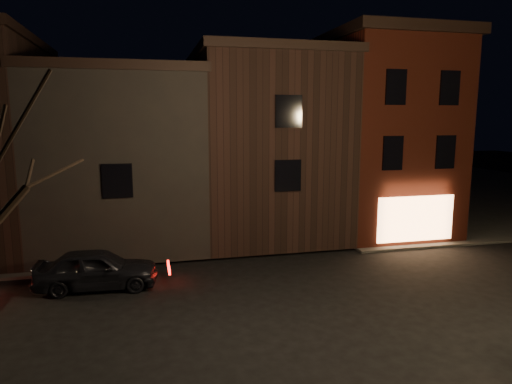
% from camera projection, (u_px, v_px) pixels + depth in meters
% --- Properties ---
extents(ground, '(120.00, 120.00, 0.00)m').
position_uv_depth(ground, '(293.00, 307.00, 15.21)').
color(ground, black).
rests_on(ground, ground).
extents(sidewalk_far_right, '(30.00, 30.00, 0.12)m').
position_uv_depth(sidewalk_far_right, '(443.00, 191.00, 39.00)').
color(sidewalk_far_right, '#2D2B28').
rests_on(sidewalk_far_right, ground).
extents(corner_building, '(6.50, 8.50, 10.50)m').
position_uv_depth(corner_building, '(378.00, 133.00, 25.27)').
color(corner_building, '#43140C').
rests_on(corner_building, ground).
extents(row_building_a, '(7.30, 10.30, 9.40)m').
position_uv_depth(row_building_a, '(260.00, 144.00, 24.84)').
color(row_building_a, black).
rests_on(row_building_a, ground).
extents(row_building_b, '(7.80, 10.30, 8.40)m').
position_uv_depth(row_building_b, '(123.00, 156.00, 23.25)').
color(row_building_b, black).
rests_on(row_building_b, ground).
extents(parked_car_a, '(4.46, 1.99, 1.49)m').
position_uv_depth(parked_car_a, '(97.00, 269.00, 16.81)').
color(parked_car_a, black).
rests_on(parked_car_a, ground).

